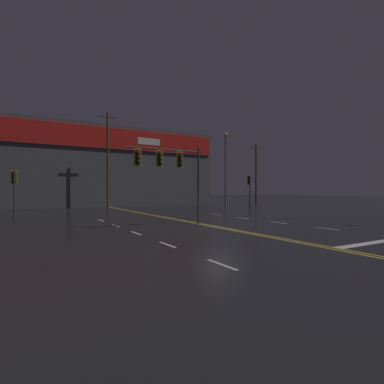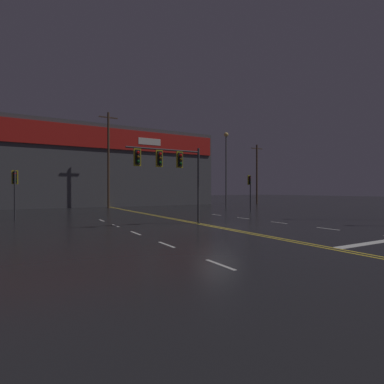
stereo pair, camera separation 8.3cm
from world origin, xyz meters
name	(u,v)px [view 1 (the left image)]	position (x,y,z in m)	size (l,w,h in m)	color
ground_plane	(217,227)	(0.00, 0.00, 0.00)	(200.00, 200.00, 0.00)	black
road_markings	(246,229)	(0.91, -1.38, 0.00)	(14.44, 60.00, 0.01)	gold
traffic_signal_median	(168,164)	(-2.12, 2.06, 3.71)	(4.77, 0.36, 4.77)	#38383D
traffic_signal_corner_northeast	(249,185)	(11.08, 10.09, 2.72)	(0.42, 0.36, 3.70)	#38383D
traffic_signal_corner_northwest	(14,183)	(-10.13, 10.68, 2.60)	(0.42, 0.36, 3.54)	#38383D
streetlight_median_approach	(226,159)	(12.97, 16.83, 6.07)	(0.56, 0.56, 9.51)	#59595E
building_backdrop	(99,168)	(0.00, 29.33, 5.33)	(31.28, 10.23, 10.63)	#4C4C51
utility_pole_row	(113,164)	(-0.08, 21.66, 5.32)	(45.32, 0.26, 11.38)	#4C3828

